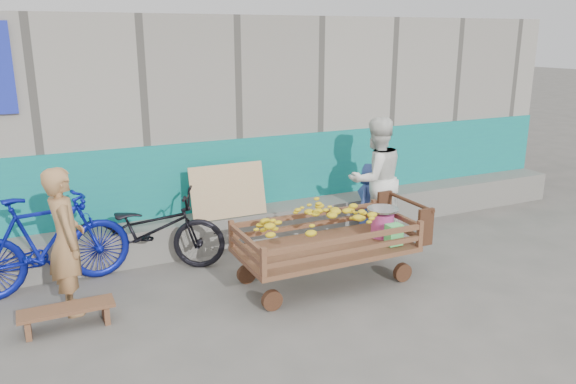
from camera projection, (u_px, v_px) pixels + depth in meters
name	position (u px, v px, depth m)	size (l,w,h in m)	color
ground	(278.00, 330.00, 5.42)	(80.00, 80.00, 0.00)	#56544F
building_wall	(168.00, 122.00, 8.54)	(12.00, 3.50, 3.00)	gray
banana_cart	(323.00, 232.00, 6.28)	(2.16, 0.99, 0.92)	brown
bench	(67.00, 313.00, 5.42)	(0.88, 0.27, 0.22)	brown
vendor_man	(66.00, 241.00, 5.61)	(0.55, 0.36, 1.52)	#A97A4A
woman	(376.00, 179.00, 7.66)	(0.83, 0.64, 1.70)	white
child	(370.00, 200.00, 7.85)	(0.51, 0.33, 1.04)	#344A94
bicycle_dark	(148.00, 230.00, 6.75)	(0.64, 1.84, 0.96)	black
bicycle_blue	(46.00, 242.00, 6.16)	(0.52, 1.83, 1.10)	#0B158D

